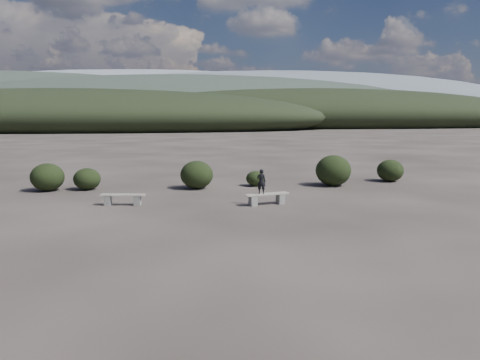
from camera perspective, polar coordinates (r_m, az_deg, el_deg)
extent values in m
plane|color=#2C2622|center=(12.94, 0.79, -7.00)|extent=(1200.00, 1200.00, 0.00)
cube|color=slate|center=(18.05, -15.79, -2.40)|extent=(0.27, 0.35, 0.37)
cube|color=slate|center=(17.77, -12.38, -2.45)|extent=(0.27, 0.35, 0.37)
cube|color=gray|center=(17.87, -14.12, -1.77)|extent=(1.69, 0.56, 0.05)
cube|color=slate|center=(17.27, 1.59, -2.54)|extent=(0.32, 0.38, 0.38)
cube|color=slate|center=(17.75, 4.96, -2.28)|extent=(0.32, 0.38, 0.38)
cube|color=gray|center=(17.47, 3.30, -1.72)|extent=(1.74, 0.80, 0.05)
imported|color=black|center=(17.29, 2.62, -0.18)|extent=(0.40, 0.33, 0.92)
ellipsoid|color=black|center=(22.00, -18.14, 0.12)|extent=(1.19, 1.19, 0.97)
ellipsoid|color=black|center=(21.27, -5.29, 0.64)|extent=(1.48, 1.48, 1.27)
ellipsoid|color=black|center=(22.00, 1.90, 0.18)|extent=(0.89, 0.89, 0.71)
ellipsoid|color=black|center=(22.47, 11.31, 1.14)|extent=(1.66, 1.66, 1.45)
ellipsoid|color=black|center=(24.71, 17.85, 1.11)|extent=(1.32, 1.32, 1.10)
ellipsoid|color=black|center=(22.25, -22.43, 0.33)|extent=(1.44, 1.44, 1.22)
ellipsoid|color=black|center=(105.01, -19.83, 7.18)|extent=(110.00, 40.00, 12.00)
ellipsoid|color=black|center=(127.76, 9.94, 7.80)|extent=(120.00, 44.00, 14.00)
ellipsoid|color=#2E382D|center=(172.40, -6.35, 8.64)|extent=(190.00, 64.00, 24.00)
ellipsoid|color=slate|center=(320.56, 6.17, 9.13)|extent=(340.00, 110.00, 44.00)
ellipsoid|color=gray|center=(413.46, -10.90, 9.14)|extent=(460.00, 140.00, 56.00)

